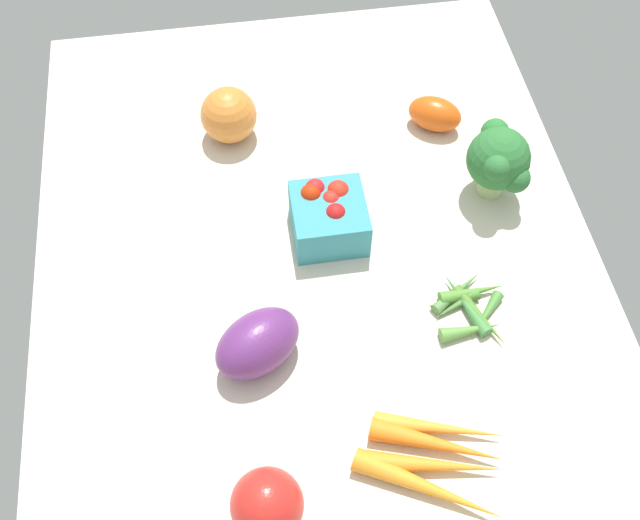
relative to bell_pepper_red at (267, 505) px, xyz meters
The scene contains 9 objects.
tablecloth 33.52cm from the bell_pepper_red, 161.65° to the left, with size 104.00×76.00×2.00cm, color beige.
bell_pepper_red is the anchor object (origin of this frame).
eggplant 19.48cm from the bell_pepper_red, behind, with size 11.26×7.53×7.53cm, color #612C6E.
okra_pile 36.15cm from the bell_pepper_red, 127.90° to the left, with size 12.12×11.06×1.98cm.
roma_tomato 63.13cm from the bell_pepper_red, 150.04° to the left, with size 8.16×5.12×5.12cm, color #E05113.
berry_basket 39.47cm from the bell_pepper_red, 161.51° to the left, with size 9.87×9.87×7.26cm.
heirloom_tomato_orange 57.48cm from the bell_pepper_red, behind, with size 8.37×8.37×8.37cm, color orange.
broccoli_head 55.09cm from the bell_pepper_red, 138.20° to the left, with size 10.55×8.76×11.22cm.
carrot_bunch 19.66cm from the bell_pepper_red, 99.33° to the left, with size 15.43×18.82×2.77cm.
Camera 1 is at (53.89, -8.17, 86.10)cm, focal length 41.83 mm.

